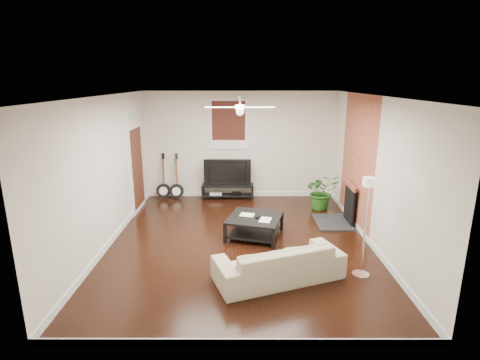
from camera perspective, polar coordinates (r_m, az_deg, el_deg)
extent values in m
cube|color=black|center=(7.44, 0.00, -9.40)|extent=(5.00, 6.00, 0.01)
cube|color=white|center=(6.78, 0.00, 12.70)|extent=(5.00, 6.00, 0.01)
cube|color=silver|center=(9.91, 0.02, 5.31)|extent=(5.00, 0.01, 2.80)
cube|color=silver|center=(4.13, -0.06, -8.96)|extent=(5.00, 0.01, 2.80)
cube|color=silver|center=(7.41, -19.72, 1.07)|extent=(0.01, 6.00, 2.80)
cube|color=silver|center=(7.41, 19.73, 1.06)|extent=(0.01, 6.00, 2.80)
cube|color=#B24E39|center=(8.33, 17.41, 2.73)|extent=(0.02, 2.20, 2.80)
cube|color=black|center=(8.49, 15.06, -3.45)|extent=(0.80, 1.10, 0.92)
cube|color=black|center=(9.81, -1.75, 8.45)|extent=(1.00, 0.06, 1.30)
cube|color=white|center=(9.20, -15.52, 3.04)|extent=(0.08, 1.00, 2.50)
cube|color=black|center=(9.98, -1.88, -1.76)|extent=(1.37, 0.36, 0.38)
imported|color=black|center=(9.86, -1.90, 1.31)|extent=(1.23, 0.16, 0.71)
cube|color=black|center=(7.61, 2.24, -7.09)|extent=(1.24, 1.24, 0.42)
imported|color=#C0A990|center=(6.09, 5.92, -12.25)|extent=(2.17, 1.45, 0.59)
imported|color=#24611B|center=(9.33, 12.33, -1.70)|extent=(0.86, 0.77, 0.89)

